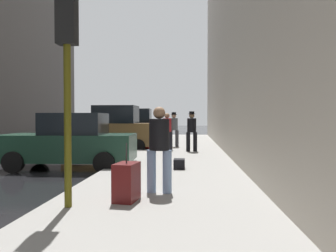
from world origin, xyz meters
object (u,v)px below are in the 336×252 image
at_px(parked_black_suv, 133,127).
at_px(traffic_light, 67,50).
at_px(parked_bronze_suv, 113,130).
at_px(parked_dark_green_sedan, 70,142).
at_px(pedestrian_with_fedora, 192,129).
at_px(rolling_suitcase, 127,182).
at_px(pedestrian_with_beanie, 174,128).
at_px(fire_hydrant, 147,142).
at_px(pedestrian_in_red_jacket, 167,129).
at_px(duffel_bag, 179,164).
at_px(pedestrian_in_jeans, 159,145).

distance_m(parked_black_suv, traffic_light, 16.74).
bearing_deg(parked_black_suv, parked_bronze_suv, -90.00).
xyz_separation_m(parked_dark_green_sedan, parked_black_suv, (-0.00, 11.54, 0.18)).
bearing_deg(parked_bronze_suv, pedestrian_with_fedora, -22.82).
bearing_deg(rolling_suitcase, parked_black_suv, 99.70).
bearing_deg(rolling_suitcase, pedestrian_with_beanie, 88.58).
relative_size(parked_bronze_suv, rolling_suitcase, 4.46).
bearing_deg(fire_hydrant, parked_black_suv, 106.13).
relative_size(parked_bronze_suv, traffic_light, 1.29).
height_order(pedestrian_with_fedora, pedestrian_in_red_jacket, pedestrian_with_fedora).
xyz_separation_m(parked_bronze_suv, pedestrian_with_fedora, (3.94, -1.66, 0.10)).
xyz_separation_m(pedestrian_with_fedora, duffel_bag, (-0.38, -4.98, -0.85)).
distance_m(fire_hydrant, pedestrian_in_red_jacket, 1.33).
relative_size(traffic_light, pedestrian_with_fedora, 2.03).
bearing_deg(duffel_bag, pedestrian_in_jeans, -95.31).
distance_m(parked_dark_green_sedan, pedestrian_with_fedora, 5.77).
xyz_separation_m(pedestrian_in_jeans, duffel_bag, (0.29, 3.10, -0.81)).
bearing_deg(traffic_light, pedestrian_with_beanie, 84.20).
bearing_deg(fire_hydrant, parked_bronze_suv, 162.70).
bearing_deg(pedestrian_with_beanie, traffic_light, -95.80).
bearing_deg(pedestrian_in_jeans, rolling_suitcase, -127.91).
bearing_deg(pedestrian_with_fedora, pedestrian_with_beanie, 111.56).
bearing_deg(pedestrian_with_fedora, rolling_suitcase, -97.73).
xyz_separation_m(parked_dark_green_sedan, rolling_suitcase, (2.75, -4.55, -0.36)).
relative_size(parked_bronze_suv, pedestrian_with_fedora, 2.61).
bearing_deg(rolling_suitcase, pedestrian_in_red_jacket, 89.65).
bearing_deg(pedestrian_with_fedora, parked_black_suv, 118.23).
relative_size(pedestrian_in_jeans, rolling_suitcase, 1.64).
bearing_deg(fire_hydrant, pedestrian_in_jeans, -80.90).
height_order(pedestrian_with_beanie, duffel_bag, pedestrian_with_beanie).
bearing_deg(parked_black_suv, parked_dark_green_sedan, -90.00).
distance_m(traffic_light, pedestrian_with_fedora, 9.59).
relative_size(parked_black_suv, pedestrian_in_red_jacket, 2.72).
bearing_deg(rolling_suitcase, fire_hydrant, 95.48).
xyz_separation_m(pedestrian_with_beanie, duffel_bag, (0.54, -7.29, -0.85)).
height_order(parked_dark_green_sedan, pedestrian_with_beanie, pedestrian_with_beanie).
distance_m(parked_dark_green_sedan, pedestrian_with_beanie, 7.19).
bearing_deg(pedestrian_in_jeans, parked_black_suv, 101.99).
bearing_deg(pedestrian_in_red_jacket, parked_dark_green_sedan, -121.04).
height_order(pedestrian_with_fedora, rolling_suitcase, pedestrian_with_fedora).
height_order(parked_black_suv, duffel_bag, parked_black_suv).
relative_size(pedestrian_with_beanie, pedestrian_with_fedora, 1.00).
relative_size(pedestrian_in_jeans, duffel_bag, 3.89).
bearing_deg(pedestrian_with_beanie, pedestrian_in_jeans, -88.63).
xyz_separation_m(parked_black_suv, pedestrian_with_fedora, (3.94, -7.33, 0.10)).
height_order(parked_bronze_suv, rolling_suitcase, parked_bronze_suv).
distance_m(parked_dark_green_sedan, duffel_bag, 3.69).
xyz_separation_m(pedestrian_in_jeans, pedestrian_with_beanie, (-0.25, 10.39, 0.03)).
relative_size(parked_black_suv, fire_hydrant, 6.61).
relative_size(parked_black_suv, duffel_bag, 10.58).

